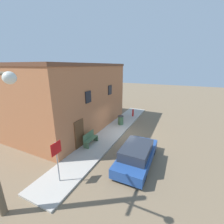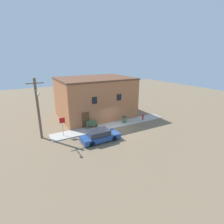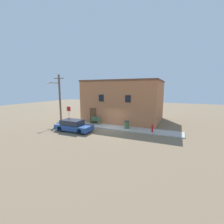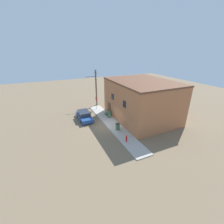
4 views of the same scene
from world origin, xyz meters
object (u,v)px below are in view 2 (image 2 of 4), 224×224
fire_hydrant (143,117)px  bench (92,124)px  stop_sign (62,123)px  trash_bin (124,120)px  parked_car (100,136)px  utility_pole (38,107)px

fire_hydrant → bench: bearing=173.2°
stop_sign → trash_bin: size_ratio=2.45×
fire_hydrant → bench: 7.92m
stop_sign → parked_car: (3.29, -3.19, -1.04)m
trash_bin → bench: bearing=172.9°
bench → stop_sign: bearing=-170.4°
bench → trash_bin: bench is taller
fire_hydrant → utility_pole: size_ratio=0.13×
fire_hydrant → stop_sign: (-11.83, 0.27, 1.13)m
utility_pole → parked_car: utility_pole is taller
trash_bin → parked_car: 6.35m
bench → parked_car: (-0.66, -3.86, 0.07)m
utility_pole → fire_hydrant: bearing=-4.0°
trash_bin → utility_pole: bearing=176.7°
stop_sign → utility_pole: bearing=163.1°
utility_pole → parked_car: size_ratio=1.60×
stop_sign → trash_bin: 8.81m
bench → utility_pole: utility_pole is taller
utility_pole → trash_bin: bearing=-3.3°
fire_hydrant → parked_car: bearing=-161.1°
fire_hydrant → parked_car: size_ratio=0.20×
utility_pole → parked_car: bearing=-34.8°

